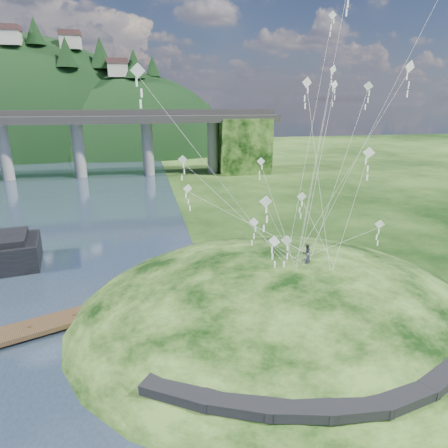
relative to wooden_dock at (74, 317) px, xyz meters
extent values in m
plane|color=black|center=(8.80, -4.14, -0.49)|extent=(320.00, 320.00, 0.00)
ellipsoid|color=black|center=(16.80, -2.14, -1.99)|extent=(36.00, 32.00, 13.00)
cube|color=black|center=(7.30, -12.14, 1.54)|extent=(4.32, 3.62, 0.71)
cube|color=black|center=(10.30, -13.79, 1.60)|extent=(4.10, 2.97, 0.61)
cube|color=black|center=(13.30, -14.79, 1.60)|extent=(3.85, 2.37, 0.62)
cube|color=black|center=(16.30, -15.24, 1.55)|extent=(3.62, 1.83, 0.66)
cube|color=black|center=(19.30, -15.04, 1.56)|extent=(3.82, 2.27, 0.68)
cube|color=black|center=(22.30, -14.09, 1.65)|extent=(4.11, 2.97, 0.71)
cylinder|color=gray|center=(-23.20, 65.86, 6.01)|extent=(2.60, 2.60, 13.00)
cylinder|color=gray|center=(-7.70, 65.86, 6.01)|extent=(2.60, 2.60, 13.00)
cylinder|color=gray|center=(7.80, 65.86, 6.01)|extent=(2.60, 2.60, 13.00)
cylinder|color=gray|center=(23.30, 65.86, 6.01)|extent=(2.60, 2.60, 13.00)
cube|color=black|center=(30.80, 65.86, 6.01)|extent=(12.00, 11.00, 13.00)
ellipsoid|color=black|center=(-31.20, 121.86, -6.49)|extent=(96.00, 68.00, 88.00)
ellipsoid|color=black|center=(3.80, 113.86, -10.49)|extent=(76.00, 56.00, 72.00)
cone|color=black|center=(-22.60, 107.90, 36.19)|extent=(5.83, 5.83, 7.67)
cone|color=black|center=(-13.64, 102.94, 30.10)|extent=(6.47, 6.47, 8.51)
cone|color=black|center=(-4.42, 109.85, 30.75)|extent=(7.13, 7.13, 9.38)
cone|color=black|center=(5.69, 104.89, 27.38)|extent=(6.56, 6.56, 8.63)
cone|color=black|center=(11.58, 110.49, 27.20)|extent=(4.88, 4.88, 6.42)
cube|color=beige|center=(-29.20, 105.86, 33.79)|extent=(6.00, 5.00, 4.00)
cube|color=#51312E|center=(-29.20, 105.86, 36.49)|extent=(6.40, 5.40, 1.60)
cube|color=beige|center=(-13.20, 111.86, 33.70)|extent=(6.00, 5.00, 4.00)
cube|color=#51312E|center=(-13.20, 111.86, 36.40)|extent=(6.40, 5.40, 1.60)
cube|color=beige|center=(0.80, 105.86, 25.40)|extent=(6.00, 5.00, 4.00)
cube|color=#51312E|center=(0.80, 105.86, 28.10)|extent=(6.40, 5.40, 1.60)
cube|color=#3A2817|center=(0.00, 0.00, 0.01)|extent=(15.30, 7.88, 0.39)
cylinder|color=#3A2817|center=(-3.09, -1.20, -0.27)|extent=(0.33, 0.33, 1.11)
cylinder|color=#3A2817|center=(0.00, 0.00, -0.27)|extent=(0.33, 0.33, 1.11)
cylinder|color=#3A2817|center=(3.09, 1.20, -0.27)|extent=(0.33, 0.33, 1.11)
cylinder|color=#3A2817|center=(6.18, 2.41, -0.27)|extent=(0.33, 0.33, 1.11)
imported|color=#262733|center=(18.48, -3.20, 5.25)|extent=(0.61, 0.43, 1.56)
imported|color=#262733|center=(19.35, -1.07, 5.21)|extent=(0.78, 0.62, 1.55)
cube|color=white|center=(13.93, -8.16, 8.38)|extent=(0.63, 0.50, 0.76)
cube|color=white|center=(13.93, -8.16, 7.84)|extent=(0.10, 0.06, 0.44)
cube|color=white|center=(13.93, -8.16, 7.30)|extent=(0.10, 0.06, 0.44)
cube|color=white|center=(13.93, -8.16, 6.76)|extent=(0.10, 0.06, 0.44)
cube|color=white|center=(9.43, -0.87, 10.39)|extent=(0.72, 0.26, 0.71)
cube|color=white|center=(9.43, -0.87, 9.86)|extent=(0.09, 0.07, 0.43)
cube|color=white|center=(9.43, -0.87, 9.33)|extent=(0.09, 0.07, 0.43)
cube|color=white|center=(9.43, -0.87, 8.81)|extent=(0.09, 0.07, 0.43)
cube|color=white|center=(25.08, 1.55, 17.92)|extent=(0.76, 0.29, 0.76)
cube|color=white|center=(25.08, 1.55, 17.37)|extent=(0.10, 0.02, 0.46)
cube|color=white|center=(25.08, 1.55, 16.81)|extent=(0.10, 0.02, 0.46)
cube|color=white|center=(25.08, 1.55, 16.25)|extent=(0.10, 0.02, 0.46)
cube|color=white|center=(13.73, -6.82, 10.63)|extent=(0.83, 0.25, 0.81)
cube|color=white|center=(13.73, -6.82, 10.04)|extent=(0.11, 0.05, 0.48)
cube|color=white|center=(13.73, -6.82, 9.45)|extent=(0.11, 0.05, 0.48)
cube|color=white|center=(13.73, -6.82, 8.87)|extent=(0.11, 0.05, 0.48)
cube|color=white|center=(9.31, 1.23, 12.32)|extent=(0.69, 0.23, 0.67)
cube|color=white|center=(9.31, 1.23, 11.83)|extent=(0.09, 0.04, 0.40)
cube|color=white|center=(9.31, 1.23, 11.34)|extent=(0.09, 0.04, 0.40)
cube|color=white|center=(9.31, 1.23, 10.86)|extent=(0.09, 0.04, 0.40)
cube|color=white|center=(6.19, -8.03, 18.28)|extent=(0.78, 0.24, 0.76)
cube|color=white|center=(6.19, -8.03, 17.73)|extent=(0.10, 0.04, 0.45)
cube|color=white|center=(6.19, -8.03, 17.18)|extent=(0.10, 0.04, 0.45)
cube|color=white|center=(6.19, -8.03, 16.63)|extent=(0.10, 0.04, 0.45)
cube|color=white|center=(18.94, 0.01, 18.09)|extent=(0.81, 0.17, 0.81)
cube|color=white|center=(18.94, 0.01, 17.52)|extent=(0.11, 0.05, 0.47)
cube|color=white|center=(18.94, 0.01, 16.94)|extent=(0.11, 0.05, 0.47)
cube|color=white|center=(18.94, 0.01, 16.37)|extent=(0.11, 0.05, 0.47)
cube|color=white|center=(20.01, 2.19, 8.53)|extent=(0.87, 0.23, 0.86)
cube|color=white|center=(20.01, 2.19, 7.91)|extent=(0.11, 0.04, 0.50)
cube|color=white|center=(20.01, 2.19, 7.29)|extent=(0.11, 0.04, 0.50)
cube|color=white|center=(20.01, 2.19, 6.68)|extent=(0.11, 0.04, 0.50)
cube|color=white|center=(19.90, -3.48, 22.87)|extent=(0.10, 0.05, 0.46)
cube|color=white|center=(19.90, -3.48, 22.32)|extent=(0.10, 0.05, 0.46)
cube|color=white|center=(25.10, -2.33, 7.00)|extent=(0.78, 0.29, 0.79)
cube|color=white|center=(25.10, -2.33, 6.42)|extent=(0.10, 0.03, 0.47)
cube|color=white|center=(25.10, -2.33, 5.85)|extent=(0.10, 0.03, 0.47)
cube|color=white|center=(25.10, -2.33, 5.28)|extent=(0.10, 0.03, 0.47)
cube|color=white|center=(15.13, -7.17, 8.01)|extent=(0.75, 0.27, 0.73)
cube|color=white|center=(15.13, -7.17, 7.47)|extent=(0.10, 0.03, 0.44)
cube|color=white|center=(15.13, -7.17, 6.94)|extent=(0.10, 0.03, 0.44)
cube|color=white|center=(15.13, -7.17, 6.40)|extent=(0.10, 0.03, 0.44)
cube|color=white|center=(22.74, -3.40, 13.07)|extent=(0.74, 0.53, 0.85)
cube|color=white|center=(22.74, -3.40, 12.46)|extent=(0.11, 0.06, 0.50)
cube|color=white|center=(22.74, -3.40, 11.84)|extent=(0.11, 0.06, 0.50)
cube|color=white|center=(22.74, -3.40, 11.22)|extent=(0.11, 0.06, 0.50)
cube|color=white|center=(16.40, 3.23, 11.65)|extent=(0.70, 0.19, 0.71)
cube|color=white|center=(16.40, 3.23, 11.15)|extent=(0.09, 0.02, 0.41)
cube|color=white|center=(16.40, 3.23, 10.65)|extent=(0.09, 0.02, 0.41)
cube|color=white|center=(16.40, 3.23, 10.14)|extent=(0.09, 0.02, 0.41)
cube|color=white|center=(25.04, 7.64, 18.22)|extent=(0.81, 0.33, 0.84)
cube|color=white|center=(25.04, 7.64, 17.61)|extent=(0.10, 0.08, 0.49)
cube|color=white|center=(25.04, 7.64, 17.01)|extent=(0.10, 0.08, 0.49)
cube|color=white|center=(25.04, 7.64, 16.41)|extent=(0.10, 0.08, 0.49)
cube|color=white|center=(25.73, -2.72, 19.13)|extent=(0.88, 0.24, 0.87)
cube|color=white|center=(25.73, -2.72, 18.50)|extent=(0.11, 0.07, 0.51)
cube|color=white|center=(25.73, -2.72, 17.87)|extent=(0.11, 0.07, 0.51)
cube|color=white|center=(25.73, -2.72, 17.24)|extent=(0.11, 0.07, 0.51)
cube|color=white|center=(24.46, 7.01, 19.56)|extent=(0.79, 0.32, 0.80)
cube|color=white|center=(24.46, 7.01, 18.97)|extent=(0.10, 0.08, 0.48)
cube|color=white|center=(24.46, 7.01, 18.39)|extent=(0.10, 0.08, 0.48)
cube|color=white|center=(24.46, 7.01, 17.81)|extent=(0.10, 0.08, 0.48)
cube|color=white|center=(22.76, 4.44, 23.70)|extent=(0.63, 0.36, 0.69)
cube|color=white|center=(22.76, 4.44, 23.21)|extent=(0.09, 0.04, 0.40)
cube|color=white|center=(22.76, 4.44, 22.71)|extent=(0.09, 0.04, 0.40)
cube|color=white|center=(22.76, 4.44, 22.22)|extent=(0.09, 0.04, 0.40)
cube|color=white|center=(14.32, -2.19, 7.81)|extent=(0.68, 0.45, 0.77)
cube|color=white|center=(14.32, -2.19, 7.26)|extent=(0.10, 0.06, 0.45)
cube|color=white|center=(14.32, -2.19, 6.71)|extent=(0.10, 0.06, 0.45)
cube|color=white|center=(14.32, -2.19, 6.16)|extent=(0.10, 0.06, 0.45)
camera|label=1|loc=(6.08, -30.50, 16.87)|focal=32.00mm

